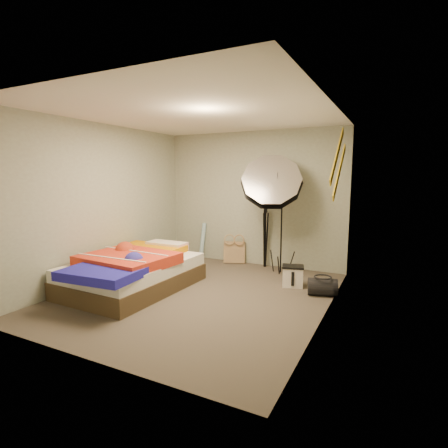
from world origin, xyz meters
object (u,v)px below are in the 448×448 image
Objects in this scene: tote_bag at (235,252)px; duffel_bag at (323,287)px; photo_umbrella at (272,184)px; bed at (133,270)px; wrapping_roll at (203,241)px; camera_tripod at (265,233)px; camera_case at (293,277)px.

duffel_bag is at bearing -50.01° from tote_bag.
bed is at bearing -133.02° from photo_umbrella.
photo_umbrella reaches higher than wrapping_roll.
photo_umbrella is at bearing -59.27° from camera_tripod.
duffel_bag is at bearing -23.51° from wrapping_roll.
wrapping_roll is 0.34× the size of bed.
camera_tripod is (-0.25, 0.42, -0.91)m from photo_umbrella.
duffel_bag is (2.63, -1.14, -0.24)m from wrapping_roll.
camera_case is 0.14× the size of bed.
duffel_bag is 0.19× the size of photo_umbrella.
bed is 2.62m from photo_umbrella.
camera_case is at bearing -49.41° from camera_tripod.
camera_tripod is at bearing 57.89° from bed.
duffel_bag is at bearing -41.29° from camera_tripod.
wrapping_roll reaches higher than camera_case.
wrapping_roll is at bearing 179.03° from camera_tripod.
bed is (-2.10, -1.18, 0.14)m from camera_case.
camera_case reaches higher than duffel_bag.
duffel_bag is at bearing 20.68° from bed.
camera_case is (1.42, -0.94, -0.06)m from tote_bag.
duffel_bag is at bearing -38.19° from camera_case.
wrapping_roll is at bearing 140.47° from camera_case.
bed is (-2.59, -0.98, 0.16)m from duffel_bag.
camera_tripod is at bearing 114.81° from camera_case.
photo_umbrella reaches higher than camera_tripod.
camera_case is 0.75× the size of duffel_bag.
duffel_bag is 0.36× the size of camera_tripod.
duffel_bag is (0.49, -0.20, -0.03)m from camera_case.
wrapping_roll is 0.66× the size of camera_tripod.
camera_tripod is (1.35, -0.02, 0.27)m from wrapping_roll.
bed is 1.00× the size of photo_umbrella.
photo_umbrella is at bearing -15.44° from wrapping_roll.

